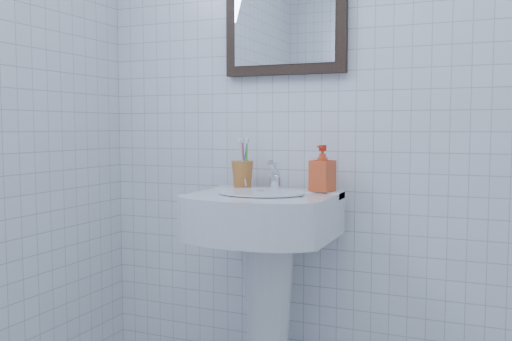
% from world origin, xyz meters
% --- Properties ---
extents(wall_back, '(2.20, 0.02, 2.50)m').
position_xyz_m(wall_back, '(0.00, 1.20, 1.25)').
color(wall_back, silver).
rests_on(wall_back, ground).
extents(washbasin, '(0.52, 0.38, 0.80)m').
position_xyz_m(washbasin, '(-0.28, 0.98, 0.54)').
color(washbasin, silver).
rests_on(washbasin, ground).
extents(faucet, '(0.05, 0.10, 0.12)m').
position_xyz_m(faucet, '(-0.28, 1.08, 0.84)').
color(faucet, silver).
rests_on(faucet, washbasin).
extents(toothbrush_cup, '(0.11, 0.11, 0.11)m').
position_xyz_m(toothbrush_cup, '(-0.43, 1.10, 0.84)').
color(toothbrush_cup, '#B6682A').
rests_on(toothbrush_cup, washbasin).
extents(soap_dispenser, '(0.10, 0.10, 0.17)m').
position_xyz_m(soap_dispenser, '(-0.10, 1.09, 0.88)').
color(soap_dispenser, red).
rests_on(soap_dispenser, washbasin).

